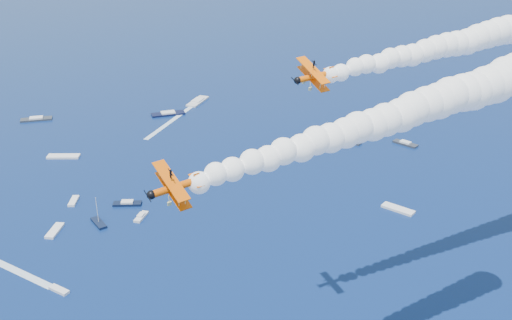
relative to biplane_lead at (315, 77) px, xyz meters
name	(u,v)px	position (x,y,z in m)	size (l,w,h in m)	color
biplane_lead	(315,77)	(0.00, 0.00, 0.00)	(7.71, 8.65, 5.21)	#F75F05
biplane_trail	(175,187)	(-31.21, -22.53, -4.40)	(7.13, 8.00, 4.82)	#E45604
smoke_trail_lead	(467,41)	(34.13, 2.16, 2.64)	(69.51, 11.18, 12.52)	white
smoke_trail_trail	(387,118)	(2.69, -17.96, -1.76)	(69.08, 15.57, 12.52)	white
spectator_boats	(146,180)	(-14.48, 82.20, -54.85)	(222.60, 166.66, 0.70)	black
boat_wakes	(188,218)	(-8.77, 54.44, -55.17)	(231.44, 141.41, 0.04)	white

